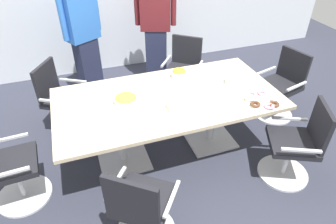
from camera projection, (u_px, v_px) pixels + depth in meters
ground_plane at (168, 149)px, 3.63m from camera, size 10.00×10.00×0.01m
conference_table at (168, 106)px, 3.26m from camera, size 2.40×1.20×0.75m
office_chair_0 at (142, 209)px, 2.44m from camera, size 0.76×0.76×0.91m
office_chair_1 at (296, 147)px, 3.06m from camera, size 0.72×0.72×0.91m
office_chair_2 at (281, 88)px, 3.99m from camera, size 0.66×0.66×0.91m
office_chair_3 at (183, 73)px, 4.33m from camera, size 0.76×0.76×0.91m
office_chair_4 at (63, 102)px, 3.73m from camera, size 0.74×0.74×0.91m
office_chair_5 at (7, 170)px, 2.80m from camera, size 0.57×0.57×0.91m
person_standing_0 at (83, 33)px, 4.13m from camera, size 0.57×0.41×1.81m
person_standing_1 at (156, 23)px, 4.42m from camera, size 0.60×0.36×1.83m
snack_bowl_chips_yellow at (126, 99)px, 3.07m from camera, size 0.25×0.25×0.09m
snack_bowl_chips_orange at (179, 73)px, 3.50m from camera, size 0.18×0.18×0.12m
donut_platter at (262, 100)px, 3.10m from camera, size 0.36×0.36×0.04m
plate_stack at (235, 81)px, 3.41m from camera, size 0.23×0.23×0.05m
napkin_pile at (175, 106)px, 2.99m from camera, size 0.15×0.15×0.07m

